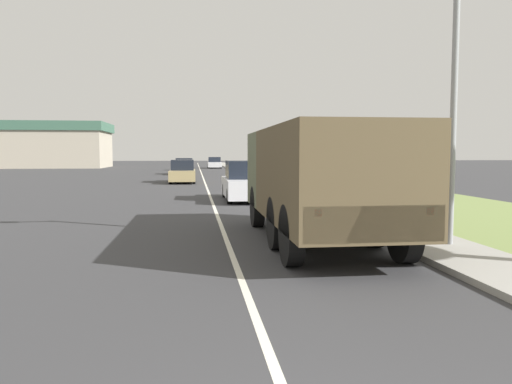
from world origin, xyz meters
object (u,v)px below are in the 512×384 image
object	(u,v)px
car_nearest_ahead	(246,183)
lamp_post	(447,42)
car_third_ahead	(184,167)
military_truck	(318,176)
car_farthest_ahead	(214,163)
car_fourth_ahead	(186,165)
car_second_ahead	(183,172)

from	to	relation	value
car_nearest_ahead	lamp_post	distance (m)	12.75
car_third_ahead	lamp_post	distance (m)	39.52
military_truck	car_third_ahead	world-z (taller)	military_truck
car_nearest_ahead	lamp_post	size ratio (longest dim) A/B	0.66
car_third_ahead	car_farthest_ahead	distance (m)	19.37
car_nearest_ahead	lamp_post	bearing A→B (deg)	-75.72
car_nearest_ahead	lamp_post	world-z (taller)	lamp_post
car_nearest_ahead	car_third_ahead	world-z (taller)	car_nearest_ahead
car_nearest_ahead	car_farthest_ahead	size ratio (longest dim) A/B	1.13
car_fourth_ahead	lamp_post	size ratio (longest dim) A/B	0.59
car_fourth_ahead	military_truck	bearing A→B (deg)	-85.58
car_fourth_ahead	car_nearest_ahead	bearing A→B (deg)	-85.22
car_third_ahead	car_farthest_ahead	size ratio (longest dim) A/B	1.10
military_truck	car_farthest_ahead	distance (m)	56.63
military_truck	car_nearest_ahead	size ratio (longest dim) A/B	1.57
car_third_ahead	military_truck	bearing A→B (deg)	-84.20
car_third_ahead	car_farthest_ahead	world-z (taller)	car_third_ahead
car_farthest_ahead	car_fourth_ahead	bearing A→B (deg)	-116.18
military_truck	car_second_ahead	world-z (taller)	military_truck
car_nearest_ahead	car_fourth_ahead	distance (m)	38.60
car_nearest_ahead	car_farthest_ahead	bearing A→B (deg)	89.39
military_truck	lamp_post	distance (m)	3.95
military_truck	car_third_ahead	distance (m)	37.82
military_truck	car_nearest_ahead	distance (m)	10.66
car_third_ahead	car_nearest_ahead	bearing A→B (deg)	-83.14
car_farthest_ahead	car_second_ahead	bearing A→B (deg)	-96.28
car_farthest_ahead	military_truck	bearing A→B (deg)	-89.91
military_truck	lamp_post	size ratio (longest dim) A/B	1.04
lamp_post	military_truck	bearing A→B (deg)	153.37
military_truck	car_fourth_ahead	xyz separation A→B (m)	(-3.79, 49.08, -0.93)
car_second_ahead	car_third_ahead	world-z (taller)	car_second_ahead
car_fourth_ahead	lamp_post	bearing A→B (deg)	-82.94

